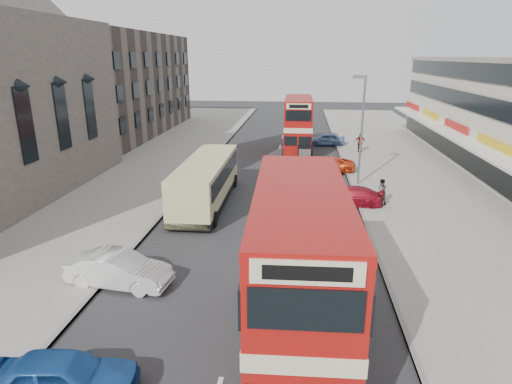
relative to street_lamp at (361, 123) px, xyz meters
The scene contains 19 objects.
ground 19.73m from the street_lamp, 109.92° to the right, with size 160.00×160.00×0.00m, color #28282B.
road_surface 8.33m from the street_lamp, 162.95° to the left, with size 12.00×90.00×0.01m, color #28282B.
pavement_right 7.50m from the street_lamp, 20.06° to the left, with size 12.00×90.00×0.15m, color gray.
pavement_left 19.22m from the street_lamp, behind, with size 12.00×90.00×0.15m, color gray.
kerb_left 13.62m from the street_lamp, behind, with size 0.20×90.00×0.16m, color gray.
kerb_right 5.13m from the street_lamp, 101.90° to the left, with size 0.20×90.00×0.16m, color gray.
brick_terrace 34.86m from the street_lamp, 144.96° to the left, with size 14.00×28.00×12.00m, color #66594C.
street_lamp is the anchor object (origin of this frame).
bus_main 20.19m from the street_lamp, 102.20° to the right, with size 3.02×10.01×5.50m.
bus_second 12.32m from the street_lamp, 112.30° to the left, with size 2.73×9.62×5.29m.
coach 12.04m from the street_lamp, 153.60° to the right, with size 2.76×10.41×2.76m.
car_left_near 25.11m from the street_lamp, 115.93° to the right, with size 1.71×4.25×1.45m, color #1C4E9C.
car_left_front 20.31m from the street_lamp, 126.51° to the right, with size 1.55×4.45×1.47m, color silver.
car_right_a 6.20m from the street_lamp, 103.22° to the right, with size 1.76×4.34×1.26m, color maroon.
car_right_b 6.09m from the street_lamp, 116.13° to the left, with size 2.06×4.48×1.24m, color red.
car_right_c 15.79m from the street_lamp, 95.95° to the left, with size 1.64×4.09×1.39m, color #5D86BB.
pedestrian_near 5.99m from the street_lamp, 78.27° to the right, with size 0.64×0.44×1.74m, color gray.
pedestrian_far 12.37m from the street_lamp, 82.07° to the left, with size 1.11×0.46×1.90m, color gray.
cyclist 4.60m from the street_lamp, behind, with size 0.92×1.99×2.32m.
Camera 1 is at (2.18, -13.57, 9.41)m, focal length 29.97 mm.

